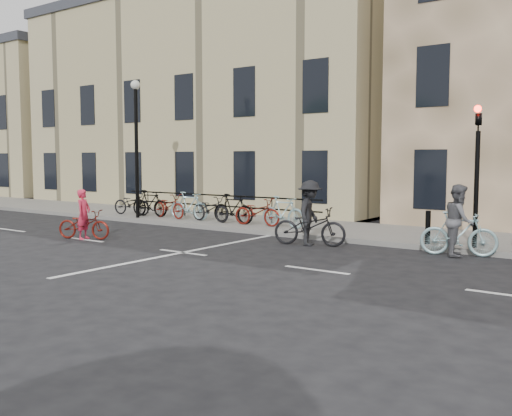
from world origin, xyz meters
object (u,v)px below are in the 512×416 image
Objects in this scene: lamp_post at (136,131)px; cyclist_pink at (84,222)px; traffic_light at (477,158)px; cyclist_grey at (459,227)px; cyclist_dark at (310,220)px.

cyclist_pink is (2.33, -4.31, -2.96)m from lamp_post.
cyclist_grey is at bearing -107.98° from traffic_light.
traffic_light is at bearing -0.27° from lamp_post.
cyclist_dark is at bearing -162.22° from traffic_light.
cyclist_pink is at bearing -61.59° from lamp_post.
cyclist_pink is at bearing -157.68° from traffic_light.
traffic_light is 12.74m from lamp_post.
lamp_post is 2.92× the size of cyclist_pink.
lamp_post is 12.81m from cyclist_grey.
cyclist_dark reaches higher than cyclist_grey.
lamp_post is 2.42× the size of cyclist_dark.
lamp_post is at bearing 70.08° from cyclist_grey.
cyclist_pink is at bearing 99.57° from cyclist_dark.
traffic_light reaches higher than cyclist_dark.
lamp_post is at bearing 65.13° from cyclist_dark.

